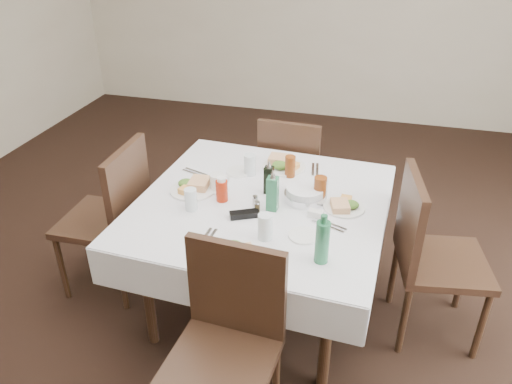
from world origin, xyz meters
TOP-DOWN VIEW (x-y plane):
  - ground_plane at (0.00, 0.00)m, footprint 7.00×7.00m
  - room_shell at (0.00, 0.00)m, footprint 6.04×7.04m
  - dining_table at (0.09, 0.09)m, footprint 1.46×1.46m
  - chair_north at (0.09, 0.96)m, footprint 0.47×0.47m
  - chair_south at (0.15, -0.74)m, footprint 0.49×0.49m
  - chair_east at (1.02, 0.13)m, footprint 0.55×0.55m
  - chair_west at (-0.84, 0.03)m, footprint 0.49×0.49m
  - meal_north at (0.11, 0.54)m, footprint 0.28×0.28m
  - meal_south at (0.09, -0.44)m, footprint 0.25×0.25m
  - meal_east at (0.55, 0.14)m, footprint 0.23×0.23m
  - meal_west at (-0.34, 0.11)m, footprint 0.27×0.27m
  - side_plate_a at (-0.14, 0.40)m, footprint 0.16×0.16m
  - side_plate_b at (0.38, -0.19)m, footprint 0.15×0.15m
  - water_n at (-0.07, 0.39)m, footprint 0.07×0.07m
  - water_s at (0.20, -0.25)m, footprint 0.07×0.07m
  - water_e at (0.41, 0.20)m, footprint 0.07×0.07m
  - water_w at (-0.27, -0.09)m, footprint 0.07×0.07m
  - iced_tea_a at (0.18, 0.43)m, footprint 0.06×0.06m
  - iced_tea_b at (0.40, 0.18)m, footprint 0.07×0.07m
  - bread_basket at (0.32, 0.18)m, footprint 0.24×0.24m
  - oil_cruet_dark at (0.10, 0.20)m, footprint 0.05×0.05m
  - oil_cruet_green at (0.17, 0.03)m, footprint 0.06×0.06m
  - ketchup_bottle at (-0.13, 0.04)m, footprint 0.07×0.07m
  - salt_shaker at (0.07, 0.03)m, footprint 0.03×0.03m
  - pepper_shaker at (0.09, -0.03)m, footprint 0.03×0.03m
  - coffee_mug at (-0.20, 0.15)m, footprint 0.14×0.14m
  - sunglasses at (0.04, -0.09)m, footprint 0.17×0.12m
  - green_bottle at (0.50, -0.37)m, footprint 0.07×0.07m
  - sugar_caddy at (0.41, 0.01)m, footprint 0.09×0.06m
  - cutlery_n at (0.32, 0.55)m, footprint 0.07×0.18m
  - cutlery_s at (-0.09, -0.34)m, footprint 0.06×0.19m
  - cutlery_e at (0.49, -0.06)m, footprint 0.19×0.11m
  - cutlery_w at (-0.40, 0.31)m, footprint 0.18×0.10m

SIDE VIEW (x-z plane):
  - ground_plane at x=0.00m, z-range 0.00..0.00m
  - chair_north at x=0.09m, z-range 0.07..1.01m
  - chair_south at x=0.15m, z-range 0.07..1.04m
  - chair_east at x=1.02m, z-range 0.07..1.09m
  - chair_west at x=-0.84m, z-range 0.07..1.09m
  - dining_table at x=0.09m, z-range 0.30..1.07m
  - cutlery_w at x=-0.40m, z-range 0.76..0.77m
  - cutlery_n at x=0.32m, z-range 0.76..0.77m
  - cutlery_s at x=-0.09m, z-range 0.76..0.77m
  - cutlery_e at x=0.49m, z-range 0.76..0.77m
  - side_plate_b at x=0.38m, z-range 0.76..0.77m
  - side_plate_a at x=-0.14m, z-range 0.76..0.77m
  - sunglasses at x=0.04m, z-range 0.76..0.80m
  - meal_east at x=0.55m, z-range 0.76..0.81m
  - meal_south at x=0.09m, z-range 0.76..0.81m
  - sugar_caddy at x=0.41m, z-range 0.76..0.80m
  - meal_west at x=-0.34m, z-range 0.76..0.81m
  - meal_north at x=0.11m, z-range 0.76..0.82m
  - pepper_shaker at x=0.09m, z-range 0.76..0.83m
  - salt_shaker at x=0.07m, z-range 0.76..0.83m
  - bread_basket at x=0.32m, z-range 0.76..0.84m
  - coffee_mug at x=-0.20m, z-range 0.76..0.86m
  - water_w at x=-0.27m, z-range 0.76..0.89m
  - water_e at x=0.41m, z-range 0.76..0.89m
  - water_n at x=-0.07m, z-range 0.76..0.90m
  - iced_tea_a at x=0.18m, z-range 0.76..0.90m
  - ketchup_bottle at x=-0.13m, z-range 0.76..0.90m
  - water_s at x=0.20m, z-range 0.76..0.90m
  - iced_tea_b at x=0.40m, z-range 0.76..0.91m
  - oil_cruet_dark at x=0.10m, z-range 0.75..0.96m
  - oil_cruet_green at x=0.17m, z-range 0.74..0.99m
  - green_bottle at x=0.50m, z-range 0.75..1.00m
  - room_shell at x=0.00m, z-range 0.31..3.11m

